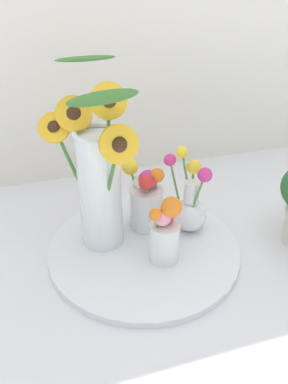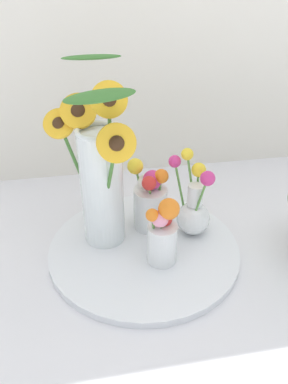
{
  "view_description": "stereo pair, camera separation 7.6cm",
  "coord_description": "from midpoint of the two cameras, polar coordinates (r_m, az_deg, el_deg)",
  "views": [
    {
      "loc": [
        -0.17,
        -0.5,
        0.55
      ],
      "look_at": [
        0.01,
        0.12,
        0.16
      ],
      "focal_mm": 35.0,
      "sensor_mm": 36.0,
      "label": 1
    },
    {
      "loc": [
        -0.1,
        -0.52,
        0.55
      ],
      "look_at": [
        0.01,
        0.12,
        0.16
      ],
      "focal_mm": 35.0,
      "sensor_mm": 36.0,
      "label": 2
    }
  ],
  "objects": [
    {
      "name": "vase_small_center",
      "position": [
        0.76,
        5.72,
        -6.42
      ],
      "size": [
        0.07,
        0.06,
        0.15
      ],
      "color": "white",
      "rests_on": "serving_tray"
    },
    {
      "name": "vase_bulb_right",
      "position": [
        0.85,
        10.09,
        -2.41
      ],
      "size": [
        0.09,
        0.1,
        0.2
      ],
      "color": "white",
      "rests_on": "serving_tray"
    },
    {
      "name": "ground_plane",
      "position": [
        0.76,
        3.44,
        -14.83
      ],
      "size": [
        6.0,
        6.0,
        0.0
      ],
      "primitive_type": "plane",
      "color": "silver"
    },
    {
      "name": "mason_jar_sunflowers",
      "position": [
        0.77,
        -3.82,
        2.36
      ],
      "size": [
        0.18,
        0.19,
        0.39
      ],
      "color": "silver",
      "rests_on": "serving_tray"
    },
    {
      "name": "vase_small_back",
      "position": [
        0.86,
        3.39,
        -1.16
      ],
      "size": [
        0.09,
        0.09,
        0.16
      ],
      "color": "white",
      "rests_on": "serving_tray"
    },
    {
      "name": "serving_tray",
      "position": [
        0.84,
        2.59,
        -8.7
      ],
      "size": [
        0.42,
        0.42,
        0.02
      ],
      "color": "silver",
      "rests_on": "ground_plane"
    }
  ]
}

